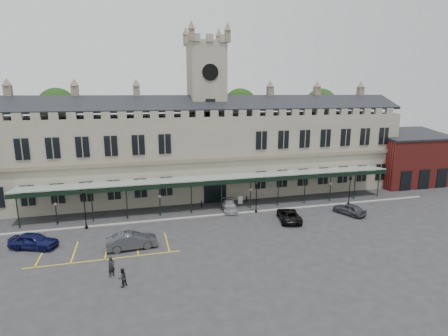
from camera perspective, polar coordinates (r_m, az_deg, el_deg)
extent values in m
plane|color=#252527|center=(39.97, 2.24, -10.22)|extent=(140.00, 140.00, 0.00)
cube|color=slate|center=(53.25, -2.76, 2.21)|extent=(60.00, 10.00, 12.00)
cube|color=brown|center=(48.25, -1.47, 1.41)|extent=(60.00, 0.35, 0.50)
cube|color=black|center=(50.02, -2.24, 10.55)|extent=(60.00, 4.77, 2.20)
cube|color=black|center=(54.91, -3.40, 10.69)|extent=(60.00, 4.77, 2.20)
cube|color=black|center=(49.31, -1.46, -3.49)|extent=(3.20, 0.18, 3.80)
cube|color=slate|center=(52.62, -2.81, 7.57)|extent=(5.00, 5.00, 22.00)
cylinder|color=silver|center=(50.02, -2.26, 15.36)|extent=(2.20, 0.12, 2.20)
cylinder|color=black|center=(49.95, -2.25, 15.37)|extent=(2.30, 0.04, 2.30)
cube|color=black|center=(49.99, -2.21, 9.63)|extent=(1.40, 0.12, 2.80)
cube|color=#8C9E93|center=(46.97, -0.94, -1.52)|extent=(50.00, 4.00, 0.40)
cube|color=black|center=(45.15, -0.33, -2.41)|extent=(50.00, 0.18, 0.50)
cube|color=maroon|center=(66.92, 27.68, 1.13)|extent=(12.00, 8.00, 8.00)
cube|color=black|center=(66.31, 28.06, 4.95)|extent=(12.40, 8.36, 1.47)
cube|color=gray|center=(44.88, 0.16, -7.56)|extent=(60.00, 0.40, 0.12)
cylinder|color=#332314|center=(61.99, -24.96, 2.50)|extent=(0.70, 0.70, 12.00)
sphere|color=black|center=(61.34, -25.55, 8.95)|extent=(6.00, 6.00, 6.00)
cylinder|color=#332314|center=(63.87, 2.58, 3.88)|extent=(0.70, 0.70, 12.00)
sphere|color=black|center=(63.23, 2.64, 10.17)|extent=(6.00, 6.00, 6.00)
cylinder|color=#332314|center=(70.29, 15.16, 4.24)|extent=(0.70, 0.70, 12.00)
sphere|color=black|center=(69.72, 15.49, 9.94)|extent=(6.00, 6.00, 6.00)
cylinder|color=black|center=(43.47, -21.54, -9.01)|extent=(0.36, 0.36, 0.30)
cylinder|color=black|center=(42.87, -21.73, -6.73)|extent=(0.12, 0.12, 3.95)
cube|color=black|center=(42.26, -21.95, -4.00)|extent=(0.28, 0.28, 0.39)
cone|color=black|center=(42.17, -21.99, -3.55)|extent=(0.43, 0.43, 0.30)
cylinder|color=black|center=(45.92, 5.25, -7.05)|extent=(0.32, 0.32, 0.27)
cylinder|color=black|center=(45.40, 5.29, -5.08)|extent=(0.11, 0.11, 3.58)
cube|color=black|center=(44.87, 5.34, -2.73)|extent=(0.25, 0.25, 0.36)
cone|color=black|center=(44.79, 5.34, -2.34)|extent=(0.39, 0.39, 0.27)
cylinder|color=black|center=(51.81, 19.66, -5.48)|extent=(0.32, 0.32, 0.27)
cylinder|color=black|center=(51.35, 19.79, -3.71)|extent=(0.11, 0.11, 3.60)
cube|color=black|center=(50.88, 19.95, -1.61)|extent=(0.25, 0.25, 0.36)
cone|color=black|center=(50.81, 19.97, -1.27)|extent=(0.40, 0.40, 0.27)
cube|color=orange|center=(48.01, 21.53, -7.17)|extent=(0.38, 0.38, 0.04)
cone|color=orange|center=(47.90, 21.56, -6.79)|extent=(0.44, 0.44, 0.70)
cylinder|color=silver|center=(47.87, 21.57, -6.68)|extent=(0.29, 0.29, 0.10)
cylinder|color=black|center=(49.10, 2.67, -5.61)|extent=(0.05, 0.05, 0.46)
cube|color=silver|center=(49.00, 2.68, -5.25)|extent=(0.62, 0.25, 1.10)
cylinder|color=black|center=(47.59, -3.71, -5.93)|extent=(0.16, 0.16, 0.89)
cylinder|color=black|center=(49.74, 3.71, -5.14)|extent=(0.15, 0.15, 0.86)
imported|color=#0D113D|center=(40.27, -28.66, -10.39)|extent=(5.06, 3.40, 1.60)
imported|color=#36393E|center=(36.67, -14.79, -11.39)|extent=(5.09, 2.12, 1.64)
imported|color=#9EA1A6|center=(46.19, 0.93, -6.24)|extent=(2.44, 4.53, 1.25)
imported|color=black|center=(43.50, 10.55, -7.53)|extent=(3.40, 5.46, 1.41)
imported|color=#36393E|center=(47.52, 19.77, -6.34)|extent=(3.17, 4.52, 1.43)
imported|color=black|center=(31.98, -17.88, -15.09)|extent=(0.78, 0.74, 1.80)
imported|color=black|center=(30.33, -16.27, -16.80)|extent=(0.97, 0.97, 1.59)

